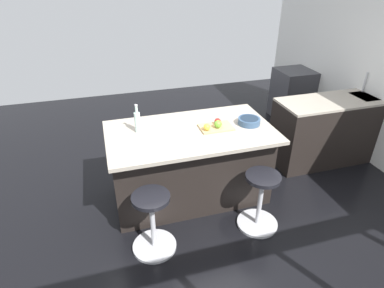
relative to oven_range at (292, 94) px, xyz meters
name	(u,v)px	position (x,y,z in m)	size (l,w,h in m)	color
ground_plane	(194,199)	(2.37, 1.77, -0.44)	(7.76, 7.76, 0.00)	black
sink_cabinet	(346,127)	(0.00, 1.41, 0.02)	(2.12, 0.60, 1.20)	black
oven_range	(292,94)	(0.00, 0.00, 0.00)	(0.60, 0.61, 0.89)	#38383D
kitchen_island	(190,164)	(2.40, 1.69, 0.02)	(1.81, 1.03, 0.92)	black
stool_by_window	(260,202)	(1.83, 2.38, -0.13)	(0.44, 0.44, 0.66)	#B7B7BC
stool_middle	(153,224)	(2.97, 2.38, -0.13)	(0.44, 0.44, 0.66)	#B7B7BC
cutting_board	(216,127)	(2.12, 1.75, 0.49)	(0.36, 0.24, 0.02)	tan
apple_green	(218,124)	(2.11, 1.79, 0.54)	(0.09, 0.09, 0.09)	#609E2D
apple_yellow	(207,127)	(2.24, 1.81, 0.54)	(0.07, 0.07, 0.07)	gold
apple_red	(218,121)	(2.08, 1.70, 0.53)	(0.07, 0.07, 0.07)	red
water_bottle	(137,121)	(2.95, 1.59, 0.60)	(0.06, 0.06, 0.31)	silver
fruit_bowl	(249,121)	(1.73, 1.76, 0.52)	(0.25, 0.25, 0.07)	#334C6B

